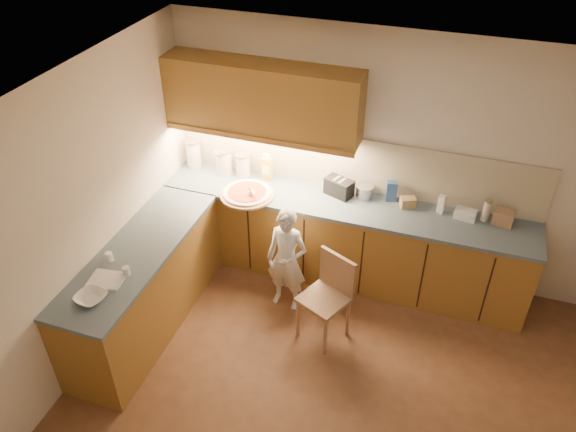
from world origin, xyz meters
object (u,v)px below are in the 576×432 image
at_px(child, 287,260).
at_px(toaster, 339,187).
at_px(wooden_chair, 329,292).
at_px(oil_jug, 267,168).
at_px(pizza_on_board, 247,194).

distance_m(child, toaster, 0.92).
relative_size(wooden_chair, oil_jug, 2.90).
relative_size(pizza_on_board, wooden_chair, 0.63).
bearing_deg(toaster, child, -90.76).
bearing_deg(child, wooden_chair, -20.55).
relative_size(pizza_on_board, oil_jug, 1.84).
bearing_deg(child, toaster, 73.30).
distance_m(child, oil_jug, 1.05).
height_order(oil_jug, toaster, oil_jug).
bearing_deg(toaster, wooden_chair, -58.04).
height_order(pizza_on_board, toaster, pizza_on_board).
bearing_deg(toaster, pizza_on_board, -138.90).
bearing_deg(child, pizza_on_board, 148.06).
height_order(wooden_chair, oil_jug, oil_jug).
bearing_deg(oil_jug, toaster, -3.15).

